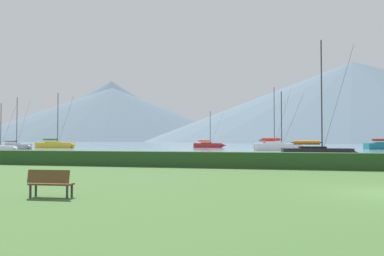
# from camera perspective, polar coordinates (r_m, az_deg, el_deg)

# --- Properties ---
(harbor_water) EXTENTS (320.00, 246.00, 0.00)m
(harbor_water) POSITION_cam_1_polar(r_m,az_deg,el_deg) (152.02, 14.17, -2.38)
(harbor_water) COLOR slate
(harbor_water) RESTS_ON ground_plane
(hedge_line) EXTENTS (80.00, 1.20, 1.09)m
(hedge_line) POSITION_cam_1_polar(r_m,az_deg,el_deg) (26.32, 21.78, -4.73)
(hedge_line) COLOR #284C23
(hedge_line) RESTS_ON ground_plane
(sailboat_slip_0) EXTENTS (7.60, 2.84, 8.43)m
(sailboat_slip_0) POSITION_cam_1_polar(r_m,az_deg,el_deg) (86.47, 2.50, -2.59)
(sailboat_slip_0) COLOR red
(sailboat_slip_0) RESTS_ON harbor_water
(sailboat_slip_2) EXTENTS (7.35, 2.34, 10.03)m
(sailboat_slip_2) POSITION_cam_1_polar(r_m,az_deg,el_deg) (79.76, -25.44, -2.51)
(sailboat_slip_2) COLOR #9E9EA3
(sailboat_slip_2) RESTS_ON harbor_water
(sailboat_slip_5) EXTENTS (9.17, 3.41, 12.17)m
(sailboat_slip_5) POSITION_cam_1_polar(r_m,az_deg,el_deg) (87.79, -20.15, -2.38)
(sailboat_slip_5) COLOR gold
(sailboat_slip_5) RESTS_ON harbor_water
(sailboat_slip_6) EXTENTS (7.88, 2.92, 12.01)m
(sailboat_slip_6) POSITION_cam_1_polar(r_m,az_deg,el_deg) (39.64, 18.58, -3.51)
(sailboat_slip_6) COLOR black
(sailboat_slip_6) RESTS_ON harbor_water
(sailboat_slip_8) EXTENTS (8.23, 2.72, 12.64)m
(sailboat_slip_8) POSITION_cam_1_polar(r_m,az_deg,el_deg) (78.11, 12.10, -2.59)
(sailboat_slip_8) COLOR red
(sailboat_slip_8) RESTS_ON harbor_water
(sailboat_slip_9) EXTENTS (9.27, 3.18, 10.20)m
(sailboat_slip_9) POSITION_cam_1_polar(r_m,az_deg,el_deg) (66.02, 13.04, -2.71)
(sailboat_slip_9) COLOR white
(sailboat_slip_9) RESTS_ON harbor_water
(park_bench_under_tree) EXTENTS (1.53, 0.56, 0.95)m
(park_bench_under_tree) POSITION_cam_1_polar(r_m,az_deg,el_deg) (13.76, -20.83, -7.71)
(park_bench_under_tree) COLOR brown
(park_bench_under_tree) RESTS_ON ground_plane
(distant_hill_west_ridge) EXTENTS (225.39, 225.39, 68.07)m
(distant_hill_west_ridge) POSITION_cam_1_polar(r_m,az_deg,el_deg) (435.34, -12.23, 2.58)
(distant_hill_west_ridge) COLOR #4C6070
(distant_hill_west_ridge) RESTS_ON ground_plane
(distant_hill_central_peak) EXTENTS (327.04, 327.04, 62.76)m
(distant_hill_central_peak) POSITION_cam_1_polar(r_m,az_deg,el_deg) (319.99, 23.33, 3.73)
(distant_hill_central_peak) COLOR #4C6070
(distant_hill_central_peak) RESTS_ON ground_plane
(distant_hill_east_ridge) EXTENTS (286.24, 286.24, 56.44)m
(distant_hill_east_ridge) POSITION_cam_1_polar(r_m,az_deg,el_deg) (405.69, -12.11, 2.07)
(distant_hill_east_ridge) COLOR #4C6070
(distant_hill_east_ridge) RESTS_ON ground_plane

